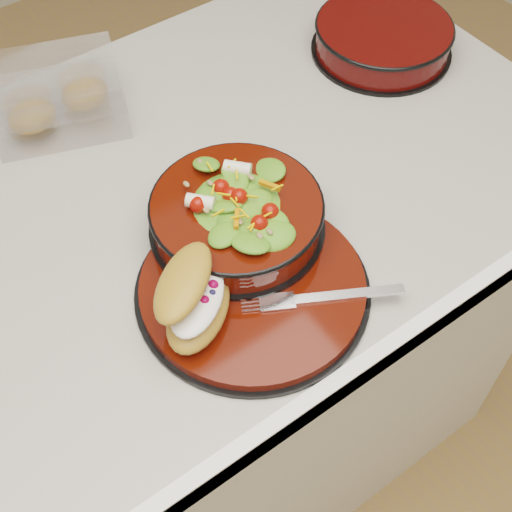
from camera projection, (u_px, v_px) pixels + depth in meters
island_counter at (197, 351)px, 1.37m from camera, size 1.24×0.74×0.90m
dinner_plate at (253, 288)px, 0.91m from camera, size 0.30×0.30×0.02m
salad_bowl at (236, 211)px, 0.93m from camera, size 0.24×0.24×0.10m
croissant at (195, 298)px, 0.84m from camera, size 0.14×0.15×0.08m
fork at (327, 297)px, 0.89m from camera, size 0.17×0.10×0.00m
pastry_box at (57, 97)px, 1.08m from camera, size 0.23×0.20×0.09m
extra_bowl at (383, 37)px, 1.19m from camera, size 0.24×0.24×0.05m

